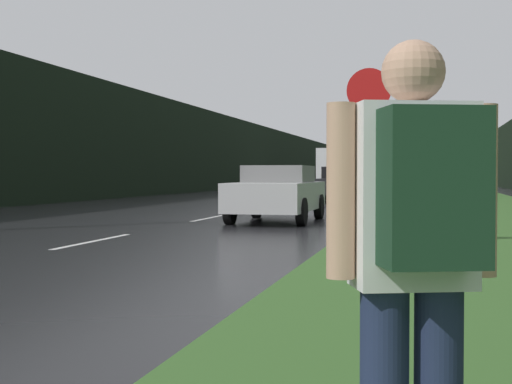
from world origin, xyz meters
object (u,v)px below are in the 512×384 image
(delivery_truck, at_px, (335,167))
(car_passing_near, at_px, (278,193))
(stop_sign, at_px, (369,136))
(hitchhiker_with_backpack, at_px, (416,255))
(car_passing_far, at_px, (341,184))

(delivery_truck, bearing_deg, car_passing_near, -84.65)
(delivery_truck, bearing_deg, stop_sign, -82.19)
(stop_sign, distance_m, car_passing_near, 6.88)
(hitchhiker_with_backpack, height_order, car_passing_far, hitchhiker_with_backpack)
(delivery_truck, bearing_deg, hitchhiker_with_backpack, -82.54)
(car_passing_near, distance_m, car_passing_far, 13.88)
(car_passing_near, bearing_deg, delivery_truck, -84.65)
(stop_sign, distance_m, delivery_truck, 52.11)
(car_passing_near, relative_size, car_passing_far, 0.97)
(hitchhiker_with_backpack, distance_m, car_passing_far, 29.68)
(stop_sign, xyz_separation_m, car_passing_near, (-2.82, 6.18, -1.10))
(stop_sign, bearing_deg, delivery_truck, 97.81)
(car_passing_near, relative_size, delivery_truck, 0.55)
(hitchhiker_with_backpack, relative_size, delivery_truck, 0.21)
(stop_sign, bearing_deg, car_passing_far, 98.00)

